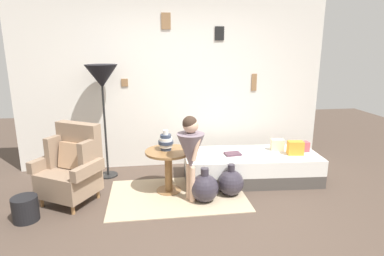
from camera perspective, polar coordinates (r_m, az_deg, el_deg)
name	(u,v)px	position (r m, az deg, el deg)	size (l,w,h in m)	color
ground_plane	(191,225)	(3.68, -0.25, -16.74)	(12.00, 12.00, 0.00)	#4C3D33
gallery_wall	(174,85)	(5.13, -3.24, 7.58)	(4.80, 0.12, 2.60)	silver
rug	(177,195)	(4.31, -2.59, -11.77)	(1.75, 1.14, 0.01)	tan
armchair	(72,167)	(4.30, -20.42, -6.49)	(0.90, 0.84, 0.97)	#9E7042
daybed	(251,167)	(4.79, 10.32, -6.71)	(1.95, 0.93, 0.40)	#4C4742
pillow_head	(303,147)	(4.99, 18.94, -3.12)	(0.17, 0.12, 0.14)	#D64C56
pillow_mid	(295,148)	(4.80, 17.77, -3.37)	(0.22, 0.12, 0.20)	orange
pillow_back	(277,145)	(4.94, 14.82, -2.87)	(0.19, 0.12, 0.16)	beige
side_table	(168,162)	(4.28, -4.19, -6.03)	(0.60, 0.60, 0.57)	olive
vase_striped	(166,142)	(4.23, -4.64, -2.44)	(0.20, 0.20, 0.27)	#2D384C
floor_lamp	(102,80)	(4.74, -15.63, 8.22)	(0.46, 0.46, 1.65)	black
person_child	(191,148)	(3.92, -0.24, -3.56)	(0.34, 0.34, 1.10)	#D8AD8E
book_on_daybed	(233,154)	(4.63, 7.18, -4.53)	(0.22, 0.16, 0.03)	#553845
demijohn_near	(205,188)	(4.10, 2.22, -10.48)	(0.35, 0.35, 0.44)	#332D38
demijohn_far	(231,182)	(4.29, 6.85, -9.51)	(0.34, 0.34, 0.42)	#332D38
magazine_basket	(25,209)	(4.14, -27.33, -12.55)	(0.28, 0.28, 0.28)	black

